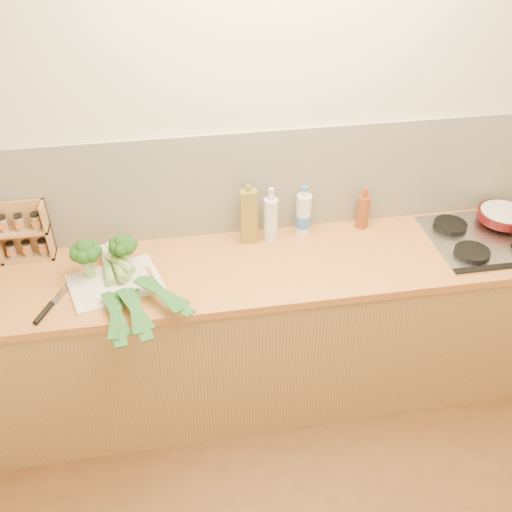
# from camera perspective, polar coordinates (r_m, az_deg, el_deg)

# --- Properties ---
(room_shell) EXTENTS (3.50, 3.50, 3.50)m
(room_shell) POSITION_cam_1_polar(r_m,az_deg,el_deg) (2.82, 2.26, 7.49)
(room_shell) COLOR beige
(room_shell) RESTS_ON ground
(counter) EXTENTS (3.20, 0.62, 0.90)m
(counter) POSITION_cam_1_polar(r_m,az_deg,el_deg) (3.02, 3.03, -7.25)
(counter) COLOR #A97A46
(counter) RESTS_ON ground
(gas_hob) EXTENTS (0.58, 0.50, 0.04)m
(gas_hob) POSITION_cam_1_polar(r_m,az_deg,el_deg) (3.08, 22.26, 1.69)
(gas_hob) COLOR silver
(gas_hob) RESTS_ON counter
(chopping_board) EXTENTS (0.46, 0.39, 0.01)m
(chopping_board) POSITION_cam_1_polar(r_m,az_deg,el_deg) (2.66, -13.92, -2.62)
(chopping_board) COLOR beige
(chopping_board) RESTS_ON counter
(broccoli_left) EXTENTS (0.14, 0.15, 0.20)m
(broccoli_left) POSITION_cam_1_polar(r_m,az_deg,el_deg) (2.63, -16.66, 0.36)
(broccoli_left) COLOR #85A560
(broccoli_left) RESTS_ON chopping_board
(broccoli_right) EXTENTS (0.13, 0.13, 0.17)m
(broccoli_right) POSITION_cam_1_polar(r_m,az_deg,el_deg) (2.67, -13.18, 1.04)
(broccoli_right) COLOR #85A560
(broccoli_right) RESTS_ON chopping_board
(leek_front) EXTENTS (0.15, 0.69, 0.04)m
(leek_front) POSITION_cam_1_polar(r_m,az_deg,el_deg) (2.62, -14.36, -2.53)
(leek_front) COLOR white
(leek_front) RESTS_ON chopping_board
(leek_mid) EXTENTS (0.23, 0.69, 0.04)m
(leek_mid) POSITION_cam_1_polar(r_m,az_deg,el_deg) (2.60, -13.21, -2.13)
(leek_mid) COLOR white
(leek_mid) RESTS_ON chopping_board
(leek_back) EXTENTS (0.42, 0.56, 0.04)m
(leek_back) POSITION_cam_1_polar(r_m,az_deg,el_deg) (2.59, -12.17, -1.59)
(leek_back) COLOR white
(leek_back) RESTS_ON chopping_board
(chefs_knife) EXTENTS (0.16, 0.31, 0.02)m
(chefs_knife) POSITION_cam_1_polar(r_m,az_deg,el_deg) (2.60, -20.00, -4.85)
(chefs_knife) COLOR silver
(chefs_knife) RESTS_ON counter
(skillet) EXTENTS (0.37, 0.26, 0.04)m
(skillet) POSITION_cam_1_polar(r_m,az_deg,el_deg) (3.20, 23.54, 3.78)
(skillet) COLOR #480C0C
(skillet) RESTS_ON gas_hob
(spice_rack) EXTENTS (0.24, 0.10, 0.29)m
(spice_rack) POSITION_cam_1_polar(r_m,az_deg,el_deg) (2.89, -22.19, 2.04)
(spice_rack) COLOR #B47B4D
(spice_rack) RESTS_ON counter
(oil_tin) EXTENTS (0.08, 0.05, 0.32)m
(oil_tin) POSITION_cam_1_polar(r_m,az_deg,el_deg) (2.77, -0.74, 3.99)
(oil_tin) COLOR olive
(oil_tin) RESTS_ON counter
(glass_bottle) EXTENTS (0.07, 0.07, 0.29)m
(glass_bottle) POSITION_cam_1_polar(r_m,az_deg,el_deg) (2.80, 1.47, 3.77)
(glass_bottle) COLOR silver
(glass_bottle) RESTS_ON counter
(amber_bottle) EXTENTS (0.06, 0.06, 0.23)m
(amber_bottle) POSITION_cam_1_polar(r_m,az_deg,el_deg) (2.96, 10.66, 4.44)
(amber_bottle) COLOR brown
(amber_bottle) RESTS_ON counter
(water_bottle) EXTENTS (0.08, 0.08, 0.25)m
(water_bottle) POSITION_cam_1_polar(r_m,az_deg,el_deg) (2.86, 4.76, 4.03)
(water_bottle) COLOR silver
(water_bottle) RESTS_ON counter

